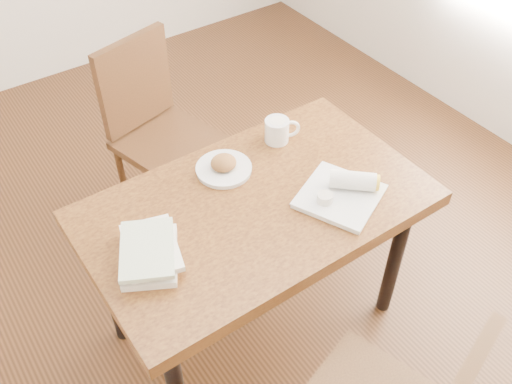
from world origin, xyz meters
TOP-DOWN VIEW (x-y plane):
  - ground at (0.00, 0.00)m, footprint 4.00×5.00m
  - table at (0.00, 0.00)m, footprint 1.25×0.75m
  - chair_far at (0.02, 0.88)m, footprint 0.51×0.51m
  - plate_scone at (-0.00, 0.21)m, footprint 0.22×0.22m
  - coffee_mug at (0.28, 0.24)m, footprint 0.14×0.10m
  - plate_burrito at (0.28, -0.16)m, footprint 0.36×0.36m
  - book_stack at (-0.43, -0.02)m, footprint 0.28×0.31m

SIDE VIEW (x-z plane):
  - ground at x=0.00m, z-range -0.01..0.00m
  - chair_far at x=0.02m, z-range 0.07..1.03m
  - table at x=0.00m, z-range 0.29..1.04m
  - plate_scone at x=0.00m, z-range 0.74..0.81m
  - plate_burrito at x=0.28m, z-range 0.73..0.82m
  - book_stack at x=-0.43m, z-range 0.75..0.82m
  - coffee_mug at x=0.28m, z-range 0.75..0.85m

